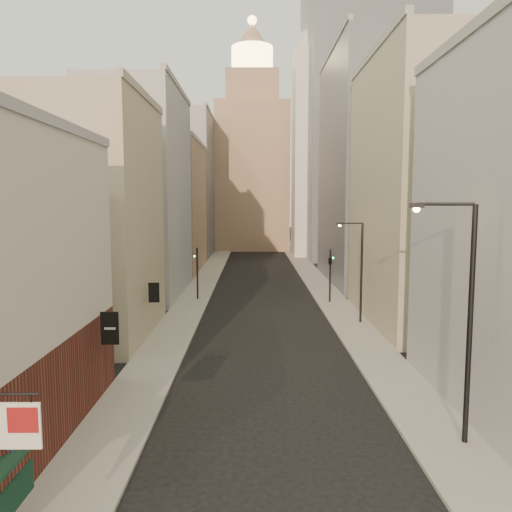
{
  "coord_description": "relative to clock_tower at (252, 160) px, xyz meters",
  "views": [
    {
      "loc": [
        -0.87,
        -7.91,
        9.22
      ],
      "look_at": [
        -0.68,
        22.68,
        5.92
      ],
      "focal_mm": 35.0,
      "sensor_mm": 36.0,
      "label": 1
    }
  ],
  "objects": [
    {
      "name": "right_bldg_beige",
      "position": [
        13.0,
        -62.0,
        -7.63
      ],
      "size": [
        8.0,
        16.0,
        20.0
      ],
      "primitive_type": "cube",
      "color": "gray",
      "rests_on": "ground"
    },
    {
      "name": "sidewalk_right",
      "position": [
        7.5,
        -37.0,
        -17.56
      ],
      "size": [
        3.0,
        140.0,
        0.15
      ],
      "primitive_type": "cube",
      "color": "gray",
      "rests_on": "ground"
    },
    {
      "name": "streetlamp_near",
      "position": [
        7.97,
        -81.75,
        -12.37
      ],
      "size": [
        2.3,
        1.03,
        9.21
      ],
      "rotation": [
        0.0,
        0.0,
        -0.36
      ],
      "color": "black",
      "rests_on": "ground"
    },
    {
      "name": "traffic_light_left",
      "position": [
        -5.11,
        -53.49,
        -14.29
      ],
      "size": [
        0.5,
        0.34,
        5.0
      ],
      "rotation": [
        0.0,
        0.0,
        3.14
      ],
      "color": "black",
      "rests_on": "ground"
    },
    {
      "name": "right_bldg_wingrid",
      "position": [
        13.0,
        -42.0,
        -4.63
      ],
      "size": [
        8.0,
        20.0,
        26.0
      ],
      "primitive_type": "cube",
      "color": "gray",
      "rests_on": "ground"
    },
    {
      "name": "left_bldg_wingrid",
      "position": [
        -11.0,
        -12.0,
        -5.63
      ],
      "size": [
        8.0,
        20.0,
        24.0
      ],
      "primitive_type": "cube",
      "color": "gray",
      "rests_on": "ground"
    },
    {
      "name": "left_bldg_grey",
      "position": [
        -11.0,
        -50.0,
        -7.63
      ],
      "size": [
        8.0,
        16.0,
        20.0
      ],
      "primitive_type": "cube",
      "color": "gray",
      "rests_on": "ground"
    },
    {
      "name": "left_bldg_tan",
      "position": [
        -11.0,
        -32.0,
        -9.13
      ],
      "size": [
        8.0,
        18.0,
        17.0
      ],
      "primitive_type": "cube",
      "color": "#95745C",
      "rests_on": "ground"
    },
    {
      "name": "left_bldg_beige",
      "position": [
        -11.0,
        -66.0,
        -9.63
      ],
      "size": [
        8.0,
        12.0,
        16.0
      ],
      "primitive_type": "cube",
      "color": "gray",
      "rests_on": "ground"
    },
    {
      "name": "sidewalk_left",
      "position": [
        -5.5,
        -37.0,
        -17.56
      ],
      "size": [
        3.0,
        140.0,
        0.15
      ],
      "primitive_type": "cube",
      "color": "gray",
      "rests_on": "ground"
    },
    {
      "name": "traffic_light_right",
      "position": [
        7.17,
        -54.96,
        -13.83
      ],
      "size": [
        0.7,
        0.7,
        5.0
      ],
      "rotation": [
        0.0,
        0.0,
        2.84
      ],
      "color": "black",
      "rests_on": "ground"
    },
    {
      "name": "clock_tower",
      "position": [
        0.0,
        0.0,
        0.0
      ],
      "size": [
        14.0,
        14.0,
        44.9
      ],
      "color": "#95745C",
      "rests_on": "ground"
    },
    {
      "name": "streetlamp_mid",
      "position": [
        8.11,
        -62.78,
        -13.22
      ],
      "size": [
        2.03,
        0.21,
        7.72
      ],
      "rotation": [
        0.0,
        0.0,
        -0.01
      ],
      "color": "black",
      "rests_on": "ground"
    },
    {
      "name": "white_tower",
      "position": [
        11.0,
        -14.0,
        0.97
      ],
      "size": [
        8.0,
        8.0,
        41.5
      ],
      "color": "silver",
      "rests_on": "ground"
    },
    {
      "name": "highrise",
      "position": [
        19.0,
        -14.0,
        8.02
      ],
      "size": [
        21.0,
        23.0,
        51.2
      ],
      "color": "gray",
      "rests_on": "ground"
    }
  ]
}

